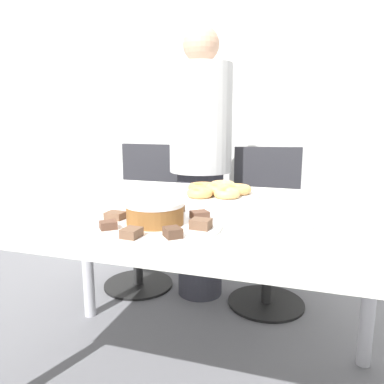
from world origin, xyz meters
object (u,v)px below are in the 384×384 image
plate_donuts (218,195)px  napkin (290,221)px  person_standing (201,161)px  plate_cake (156,225)px  office_chair_left (141,219)px  office_chair_right (268,230)px  frosted_cake (156,212)px

plate_donuts → napkin: plate_donuts is taller
person_standing → plate_cake: person_standing is taller
person_standing → office_chair_left: bearing=175.1°
office_chair_right → frosted_cake: size_ratio=5.35×
plate_cake → frosted_cake: (0.00, 0.00, 0.04)m
frosted_cake → office_chair_left: bearing=117.6°
napkin → plate_donuts: bearing=134.3°
person_standing → office_chair_right: 0.56m
plate_cake → plate_donuts: size_ratio=1.15×
office_chair_right → plate_donuts: bearing=-113.3°
plate_cake → office_chair_left: bearing=117.6°
office_chair_left → plate_cake: 1.34m
person_standing → napkin: person_standing is taller
frosted_cake → napkin: 0.40m
office_chair_right → plate_donuts: size_ratio=2.69×
office_chair_right → plate_donuts: (-0.13, -0.68, 0.33)m
person_standing → napkin: bearing=-59.4°
office_chair_left → frosted_cake: bearing=-60.0°
plate_cake → frosted_cake: size_ratio=2.29×
office_chair_left → plate_cake: office_chair_left is taller
person_standing → office_chair_right: person_standing is taller
office_chair_right → napkin: size_ratio=5.58×
napkin → office_chair_left: bearing=134.5°
person_standing → plate_donuts: size_ratio=4.68×
plate_donuts → frosted_cake: 0.48m
plate_cake → person_standing: bearing=99.9°
frosted_cake → napkin: frosted_cake is taller
office_chair_right → plate_cake: 1.21m
plate_cake → napkin: bearing=24.3°
office_chair_left → frosted_cake: 1.35m
plate_cake → napkin: plate_cake is taller
plate_donuts → office_chair_right: bearing=78.8°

